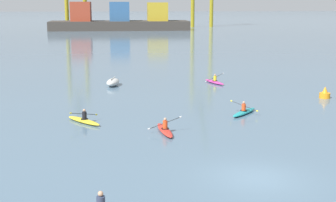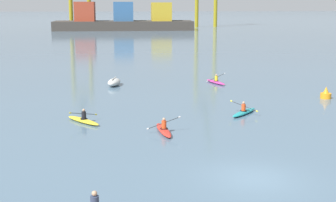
{
  "view_description": "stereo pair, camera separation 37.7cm",
  "coord_description": "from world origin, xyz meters",
  "px_view_note": "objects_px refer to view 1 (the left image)",
  "views": [
    {
      "loc": [
        -6.09,
        -20.33,
        7.96
      ],
      "look_at": [
        -2.59,
        15.07,
        0.6
      ],
      "focal_mm": 51.3,
      "sensor_mm": 36.0,
      "label": 1
    },
    {
      "loc": [
        -5.72,
        -20.36,
        7.96
      ],
      "look_at": [
        -2.59,
        15.07,
        0.6
      ],
      "focal_mm": 51.3,
      "sensor_mm": 36.0,
      "label": 2
    }
  ],
  "objects_px": {
    "kayak_yellow": "(84,120)",
    "kayak_red": "(165,130)",
    "capsized_dinghy": "(113,82)",
    "channel_buoy": "(325,94)",
    "kayak_teal": "(244,112)",
    "kayak_magenta": "(215,82)",
    "container_barge": "(119,20)"
  },
  "relations": [
    {
      "from": "kayak_yellow",
      "to": "capsized_dinghy",
      "type": "bearing_deg",
      "value": 83.02
    },
    {
      "from": "channel_buoy",
      "to": "kayak_teal",
      "type": "xyz_separation_m",
      "value": [
        -8.26,
        -5.09,
        -0.19
      ]
    },
    {
      "from": "kayak_magenta",
      "to": "kayak_red",
      "type": "bearing_deg",
      "value": -110.43
    },
    {
      "from": "kayak_yellow",
      "to": "kayak_red",
      "type": "distance_m",
      "value": 5.98
    },
    {
      "from": "capsized_dinghy",
      "to": "kayak_teal",
      "type": "bearing_deg",
      "value": -53.38
    },
    {
      "from": "channel_buoy",
      "to": "kayak_red",
      "type": "distance_m",
      "value": 17.26
    },
    {
      "from": "capsized_dinghy",
      "to": "channel_buoy",
      "type": "relative_size",
      "value": 2.78
    },
    {
      "from": "capsized_dinghy",
      "to": "kayak_teal",
      "type": "distance_m",
      "value": 16.12
    },
    {
      "from": "capsized_dinghy",
      "to": "kayak_teal",
      "type": "xyz_separation_m",
      "value": [
        9.61,
        -12.94,
        -0.18
      ]
    },
    {
      "from": "kayak_teal",
      "to": "kayak_magenta",
      "type": "xyz_separation_m",
      "value": [
        0.45,
        13.4,
        0.0
      ]
    },
    {
      "from": "container_barge",
      "to": "channel_buoy",
      "type": "relative_size",
      "value": 39.7
    },
    {
      "from": "container_barge",
      "to": "kayak_yellow",
      "type": "xyz_separation_m",
      "value": [
        -2.42,
        -108.84,
        -2.63
      ]
    },
    {
      "from": "channel_buoy",
      "to": "capsized_dinghy",
      "type": "bearing_deg",
      "value": 156.29
    },
    {
      "from": "kayak_magenta",
      "to": "kayak_red",
      "type": "xyz_separation_m",
      "value": [
        -6.63,
        -17.79,
        0.0
      ]
    },
    {
      "from": "kayak_magenta",
      "to": "kayak_teal",
      "type": "bearing_deg",
      "value": -91.94
    },
    {
      "from": "channel_buoy",
      "to": "kayak_red",
      "type": "xyz_separation_m",
      "value": [
        -14.43,
        -9.47,
        -0.19
      ]
    },
    {
      "from": "kayak_teal",
      "to": "kayak_magenta",
      "type": "distance_m",
      "value": 13.41
    },
    {
      "from": "container_barge",
      "to": "kayak_red",
      "type": "distance_m",
      "value": 111.86
    },
    {
      "from": "kayak_magenta",
      "to": "kayak_yellow",
      "type": "xyz_separation_m",
      "value": [
        -11.83,
        -14.83,
        0.0
      ]
    },
    {
      "from": "capsized_dinghy",
      "to": "kayak_red",
      "type": "xyz_separation_m",
      "value": [
        3.44,
        -17.32,
        -0.18
      ]
    },
    {
      "from": "kayak_magenta",
      "to": "channel_buoy",
      "type": "bearing_deg",
      "value": -46.81
    },
    {
      "from": "capsized_dinghy",
      "to": "kayak_magenta",
      "type": "distance_m",
      "value": 10.08
    },
    {
      "from": "channel_buoy",
      "to": "kayak_teal",
      "type": "bearing_deg",
      "value": -148.39
    },
    {
      "from": "capsized_dinghy",
      "to": "kayak_teal",
      "type": "height_order",
      "value": "kayak_teal"
    },
    {
      "from": "container_barge",
      "to": "capsized_dinghy",
      "type": "distance_m",
      "value": 94.5
    },
    {
      "from": "capsized_dinghy",
      "to": "kayak_teal",
      "type": "relative_size",
      "value": 0.93
    },
    {
      "from": "kayak_yellow",
      "to": "kayak_red",
      "type": "relative_size",
      "value": 0.87
    },
    {
      "from": "kayak_teal",
      "to": "kayak_red",
      "type": "height_order",
      "value": "kayak_red"
    },
    {
      "from": "kayak_yellow",
      "to": "kayak_teal",
      "type": "bearing_deg",
      "value": 7.16
    },
    {
      "from": "kayak_magenta",
      "to": "kayak_red",
      "type": "relative_size",
      "value": 0.99
    },
    {
      "from": "container_barge",
      "to": "kayak_teal",
      "type": "xyz_separation_m",
      "value": [
        8.95,
        -107.41,
        -2.63
      ]
    },
    {
      "from": "channel_buoy",
      "to": "kayak_magenta",
      "type": "height_order",
      "value": "kayak_magenta"
    }
  ]
}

